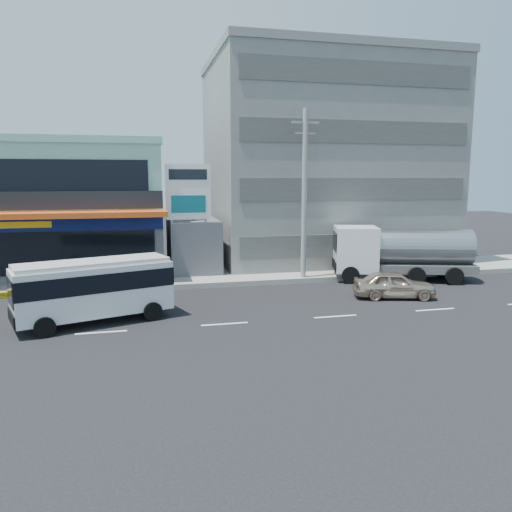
{
  "coord_description": "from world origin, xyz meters",
  "views": [
    {
      "loc": [
        -3.43,
        -20.11,
        6.13
      ],
      "look_at": [
        2.34,
        4.1,
        2.2
      ],
      "focal_mm": 35.0,
      "sensor_mm": 36.0,
      "label": 1
    }
  ],
  "objects_px": {
    "minibus": "(94,286)",
    "billboard": "(188,198)",
    "shop_building": "(64,211)",
    "concrete_building": "(323,165)",
    "sedan": "(394,285)",
    "utility_pole_near": "(304,195)",
    "tanker_truck": "(398,252)",
    "satellite_dish": "(194,219)"
  },
  "relations": [
    {
      "from": "minibus",
      "to": "billboard",
      "type": "bearing_deg",
      "value": 57.93
    },
    {
      "from": "shop_building",
      "to": "concrete_building",
      "type": "xyz_separation_m",
      "value": [
        18.0,
        1.05,
        3.0
      ]
    },
    {
      "from": "sedan",
      "to": "billboard",
      "type": "bearing_deg",
      "value": 70.6
    },
    {
      "from": "billboard",
      "to": "utility_pole_near",
      "type": "bearing_deg",
      "value": -15.48
    },
    {
      "from": "shop_building",
      "to": "sedan",
      "type": "height_order",
      "value": "shop_building"
    },
    {
      "from": "minibus",
      "to": "sedan",
      "type": "height_order",
      "value": "minibus"
    },
    {
      "from": "utility_pole_near",
      "to": "tanker_truck",
      "type": "height_order",
      "value": "utility_pole_near"
    },
    {
      "from": "billboard",
      "to": "minibus",
      "type": "distance_m",
      "value": 9.67
    },
    {
      "from": "satellite_dish",
      "to": "concrete_building",
      "type": "bearing_deg",
      "value": 21.8
    },
    {
      "from": "minibus",
      "to": "shop_building",
      "type": "bearing_deg",
      "value": 102.15
    },
    {
      "from": "concrete_building",
      "to": "minibus",
      "type": "bearing_deg",
      "value": -138.62
    },
    {
      "from": "billboard",
      "to": "tanker_truck",
      "type": "height_order",
      "value": "billboard"
    },
    {
      "from": "billboard",
      "to": "tanker_truck",
      "type": "bearing_deg",
      "value": -12.06
    },
    {
      "from": "sedan",
      "to": "concrete_building",
      "type": "bearing_deg",
      "value": 11.39
    },
    {
      "from": "satellite_dish",
      "to": "minibus",
      "type": "distance_m",
      "value": 11.06
    },
    {
      "from": "utility_pole_near",
      "to": "minibus",
      "type": "relative_size",
      "value": 1.49
    },
    {
      "from": "sedan",
      "to": "minibus",
      "type": "bearing_deg",
      "value": 108.94
    },
    {
      "from": "shop_building",
      "to": "utility_pole_near",
      "type": "distance_m",
      "value": 15.5
    },
    {
      "from": "concrete_building",
      "to": "utility_pole_near",
      "type": "height_order",
      "value": "concrete_building"
    },
    {
      "from": "shop_building",
      "to": "minibus",
      "type": "xyz_separation_m",
      "value": [
        2.68,
        -12.44,
        -2.4
      ]
    },
    {
      "from": "minibus",
      "to": "tanker_truck",
      "type": "xyz_separation_m",
      "value": [
        16.99,
        5.1,
        0.13
      ]
    },
    {
      "from": "minibus",
      "to": "concrete_building",
      "type": "bearing_deg",
      "value": 41.38
    },
    {
      "from": "sedan",
      "to": "tanker_truck",
      "type": "distance_m",
      "value": 4.79
    },
    {
      "from": "billboard",
      "to": "sedan",
      "type": "relative_size",
      "value": 1.68
    },
    {
      "from": "satellite_dish",
      "to": "billboard",
      "type": "relative_size",
      "value": 0.22
    },
    {
      "from": "shop_building",
      "to": "satellite_dish",
      "type": "relative_size",
      "value": 8.27
    },
    {
      "from": "shop_building",
      "to": "minibus",
      "type": "distance_m",
      "value": 12.95
    },
    {
      "from": "shop_building",
      "to": "satellite_dish",
      "type": "distance_m",
      "value": 8.54
    },
    {
      "from": "utility_pole_near",
      "to": "minibus",
      "type": "distance_m",
      "value": 13.25
    },
    {
      "from": "shop_building",
      "to": "billboard",
      "type": "xyz_separation_m",
      "value": [
        7.5,
        -4.75,
        0.93
      ]
    },
    {
      "from": "concrete_building",
      "to": "sedan",
      "type": "relative_size",
      "value": 3.9
    },
    {
      "from": "concrete_building",
      "to": "sedan",
      "type": "xyz_separation_m",
      "value": [
        -0.73,
        -12.43,
        -6.3
      ]
    },
    {
      "from": "shop_building",
      "to": "satellite_dish",
      "type": "height_order",
      "value": "shop_building"
    },
    {
      "from": "billboard",
      "to": "tanker_truck",
      "type": "xyz_separation_m",
      "value": [
        12.16,
        -2.6,
        -3.2
      ]
    },
    {
      "from": "shop_building",
      "to": "sedan",
      "type": "bearing_deg",
      "value": -33.36
    },
    {
      "from": "satellite_dish",
      "to": "utility_pole_near",
      "type": "height_order",
      "value": "utility_pole_near"
    },
    {
      "from": "concrete_building",
      "to": "sedan",
      "type": "height_order",
      "value": "concrete_building"
    },
    {
      "from": "shop_building",
      "to": "minibus",
      "type": "height_order",
      "value": "shop_building"
    },
    {
      "from": "shop_building",
      "to": "concrete_building",
      "type": "height_order",
      "value": "concrete_building"
    },
    {
      "from": "satellite_dish",
      "to": "minibus",
      "type": "relative_size",
      "value": 0.22
    },
    {
      "from": "utility_pole_near",
      "to": "sedan",
      "type": "distance_m",
      "value": 7.33
    },
    {
      "from": "billboard",
      "to": "satellite_dish",
      "type": "bearing_deg",
      "value": 74.48
    }
  ]
}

